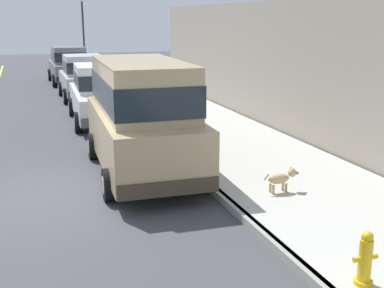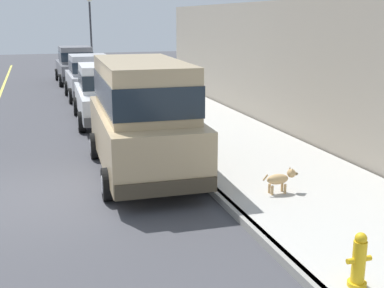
{
  "view_description": "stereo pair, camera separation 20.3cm",
  "coord_description": "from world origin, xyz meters",
  "px_view_note": "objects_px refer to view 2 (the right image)",
  "views": [
    {
      "loc": [
        -0.2,
        -9.51,
        3.41
      ],
      "look_at": [
        3.0,
        -0.17,
        0.85
      ],
      "focal_mm": 45.79,
      "sensor_mm": 36.0,
      "label": 1
    },
    {
      "loc": [
        -0.0,
        -9.58,
        3.41
      ],
      "look_at": [
        3.0,
        -0.17,
        0.85
      ],
      "focal_mm": 45.79,
      "sensor_mm": 36.0,
      "label": 2
    }
  ],
  "objects_px": {
    "car_white_sedan": "(106,93)",
    "street_lamp": "(91,25)",
    "car_grey_sedan": "(76,64)",
    "fire_hydrant": "(359,262)",
    "car_silver_hatchback": "(89,76)",
    "dog_tan": "(281,178)",
    "car_tan_van": "(142,112)"
  },
  "relations": [
    {
      "from": "car_white_sedan",
      "to": "street_lamp",
      "type": "relative_size",
      "value": 1.05
    },
    {
      "from": "car_grey_sedan",
      "to": "fire_hydrant",
      "type": "relative_size",
      "value": 6.39
    },
    {
      "from": "fire_hydrant",
      "to": "car_white_sedan",
      "type": "bearing_deg",
      "value": 97.17
    },
    {
      "from": "fire_hydrant",
      "to": "street_lamp",
      "type": "distance_m",
      "value": 27.55
    },
    {
      "from": "car_silver_hatchback",
      "to": "fire_hydrant",
      "type": "relative_size",
      "value": 5.27
    },
    {
      "from": "car_silver_hatchback",
      "to": "dog_tan",
      "type": "relative_size",
      "value": 5.06
    },
    {
      "from": "car_silver_hatchback",
      "to": "car_grey_sedan",
      "type": "bearing_deg",
      "value": 90.93
    },
    {
      "from": "car_white_sedan",
      "to": "dog_tan",
      "type": "height_order",
      "value": "car_white_sedan"
    },
    {
      "from": "car_grey_sedan",
      "to": "street_lamp",
      "type": "height_order",
      "value": "street_lamp"
    },
    {
      "from": "fire_hydrant",
      "to": "dog_tan",
      "type": "bearing_deg",
      "value": 78.6
    },
    {
      "from": "dog_tan",
      "to": "fire_hydrant",
      "type": "xyz_separation_m",
      "value": [
        -0.67,
        -3.33,
        0.05
      ]
    },
    {
      "from": "car_white_sedan",
      "to": "street_lamp",
      "type": "bearing_deg",
      "value": 85.05
    },
    {
      "from": "dog_tan",
      "to": "fire_hydrant",
      "type": "relative_size",
      "value": 1.04
    },
    {
      "from": "car_silver_hatchback",
      "to": "dog_tan",
      "type": "height_order",
      "value": "car_silver_hatchback"
    },
    {
      "from": "car_tan_van",
      "to": "car_silver_hatchback",
      "type": "bearing_deg",
      "value": 89.9
    },
    {
      "from": "car_silver_hatchback",
      "to": "street_lamp",
      "type": "distance_m",
      "value": 11.0
    },
    {
      "from": "car_white_sedan",
      "to": "street_lamp",
      "type": "xyz_separation_m",
      "value": [
        1.37,
        15.79,
        1.92
      ]
    },
    {
      "from": "dog_tan",
      "to": "street_lamp",
      "type": "xyz_separation_m",
      "value": [
        -0.77,
        24.11,
        2.48
      ]
    },
    {
      "from": "car_white_sedan",
      "to": "car_grey_sedan",
      "type": "relative_size",
      "value": 1.0
    },
    {
      "from": "car_tan_van",
      "to": "fire_hydrant",
      "type": "bearing_deg",
      "value": -75.62
    },
    {
      "from": "car_white_sedan",
      "to": "car_grey_sedan",
      "type": "bearing_deg",
      "value": 90.45
    },
    {
      "from": "car_white_sedan",
      "to": "fire_hydrant",
      "type": "relative_size",
      "value": 6.42
    },
    {
      "from": "dog_tan",
      "to": "car_tan_van",
      "type": "bearing_deg",
      "value": 131.32
    },
    {
      "from": "car_grey_sedan",
      "to": "fire_hydrant",
      "type": "height_order",
      "value": "car_grey_sedan"
    },
    {
      "from": "fire_hydrant",
      "to": "street_lamp",
      "type": "xyz_separation_m",
      "value": [
        -0.1,
        27.44,
        2.43
      ]
    },
    {
      "from": "car_silver_hatchback",
      "to": "dog_tan",
      "type": "bearing_deg",
      "value": -80.94
    },
    {
      "from": "car_silver_hatchback",
      "to": "street_lamp",
      "type": "height_order",
      "value": "street_lamp"
    },
    {
      "from": "car_grey_sedan",
      "to": "car_silver_hatchback",
      "type": "bearing_deg",
      "value": -89.07
    },
    {
      "from": "car_tan_van",
      "to": "dog_tan",
      "type": "height_order",
      "value": "car_tan_van"
    },
    {
      "from": "car_tan_van",
      "to": "dog_tan",
      "type": "relative_size",
      "value": 6.59
    },
    {
      "from": "car_tan_van",
      "to": "car_silver_hatchback",
      "type": "xyz_separation_m",
      "value": [
        0.02,
        10.92,
        -0.42
      ]
    },
    {
      "from": "street_lamp",
      "to": "dog_tan",
      "type": "bearing_deg",
      "value": -88.17
    }
  ]
}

